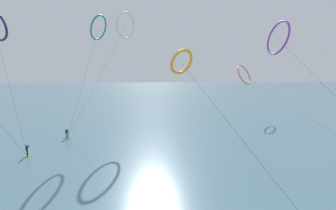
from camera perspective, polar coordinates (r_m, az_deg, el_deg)
The scene contains 8 objects.
sea_water at distance 107.35m, azimuth -2.62°, elevation 3.13°, with size 400.00×200.00×0.08m, color slate.
surfer_lime at distance 34.41m, azimuth -33.58°, elevation -10.25°, with size 1.40×0.67×1.70m.
surfer_emerald at distance 39.92m, azimuth -25.49°, elevation -7.05°, with size 1.40×0.73×1.70m.
kite_coral at distance 55.90m, azimuth 19.78°, elevation 7.61°, with size 5.81×44.83×12.81m.
kite_violet at distance 35.77m, azimuth 27.39°, elevation 15.67°, with size 2.40×25.15×18.48m.
kite_teal at distance 45.48m, azimuth -18.11°, elevation 19.09°, with size 5.88×10.63×21.89m.
kite_ivory at distance 48.93m, azimuth -11.32°, elevation 20.19°, with size 10.85×14.80×23.60m.
kite_amber at distance 25.35m, azimuth 3.72°, elevation 11.41°, with size 9.24×18.85×13.90m.
Camera 1 is at (-1.26, -1.58, 11.37)m, focal length 22.73 mm.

